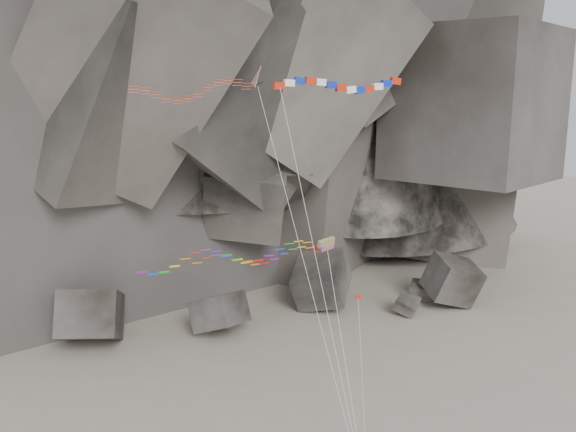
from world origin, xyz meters
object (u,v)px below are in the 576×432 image
object	(u,v)px
delta_kite	(189,89)
pennant_kite	(360,343)
parafoil_kite	(230,256)
banner_kite	(340,88)

from	to	relation	value
delta_kite	pennant_kite	xyz separation A→B (m)	(10.89, -5.89, -18.08)
pennant_kite	parafoil_kite	bearing A→B (deg)	154.29
delta_kite	pennant_kite	size ratio (longest dim) A/B	2.16
delta_kite	pennant_kite	world-z (taller)	delta_kite
banner_kite	pennant_kite	world-z (taller)	banner_kite
delta_kite	pennant_kite	distance (m)	21.92
parafoil_kite	banner_kite	bearing A→B (deg)	-13.91
banner_kite	delta_kite	bearing A→B (deg)	163.65
delta_kite	pennant_kite	bearing A→B (deg)	-22.27
delta_kite	banner_kite	world-z (taller)	delta_kite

